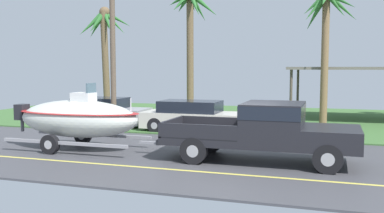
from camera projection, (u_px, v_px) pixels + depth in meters
The scene contains 10 objects.
ground at pixel (271, 126), 21.36m from camera, with size 36.00×22.00×0.11m.
pickup_truck_towing at pixel (272, 129), 12.97m from camera, with size 5.97×2.16×1.79m.
boat_on_trailer at pixel (78, 118), 15.02m from camera, with size 5.75×2.20×2.31m.
parked_sedan_near at pixel (194, 117), 19.14m from camera, with size 4.66×1.83×1.38m.
parked_sedan_far at pixel (104, 112), 21.14m from camera, with size 4.31×1.82×1.38m.
carport_awning at pixel (368, 69), 22.73m from camera, with size 7.97×4.79×2.87m.
palm_tree_near_right at pixel (190, 20), 24.29m from camera, with size 3.15×2.85×7.29m.
palm_tree_mid at pixel (104, 36), 25.21m from camera, with size 3.00×2.54×6.33m.
palm_tree_far_left at pixel (326, 22), 20.67m from camera, with size 2.72×3.16×6.62m.
utility_pole at pixel (113, 33), 19.25m from camera, with size 0.24×1.80×8.38m.
Camera 1 is at (2.91, -12.96, 2.83)m, focal length 40.75 mm.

